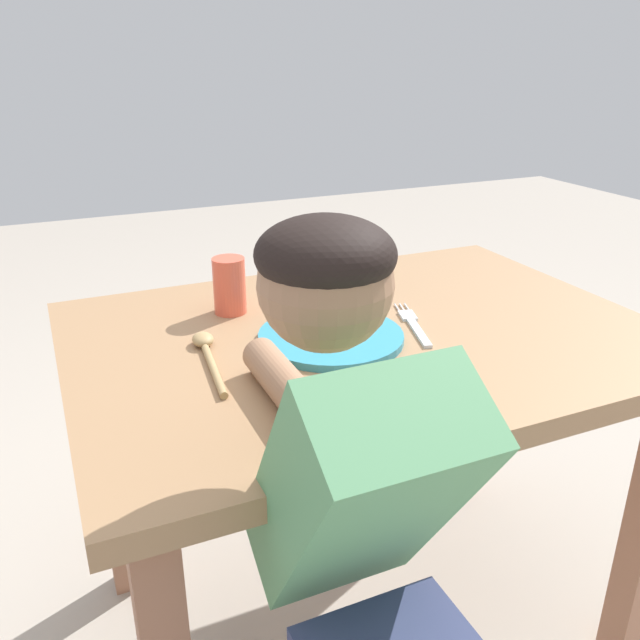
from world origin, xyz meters
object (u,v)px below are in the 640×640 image
fork (413,324)px  drinking_cup (229,286)px  spoon (207,351)px  plate (333,331)px  person (363,610)px

fork → drinking_cup: size_ratio=1.86×
fork → spoon: bearing=102.4°
plate → drinking_cup: 0.23m
fork → person: (-0.31, -0.41, -0.16)m
spoon → person: 0.47m
plate → drinking_cup: bearing=123.5°
drinking_cup → plate: bearing=-56.5°
plate → spoon: 0.22m
plate → person: bearing=-110.3°
spoon → drinking_cup: bearing=-22.3°
person → spoon: bearing=98.1°
plate → fork: (0.16, -0.01, -0.01)m
spoon → person: (0.06, -0.44, -0.16)m
fork → person: size_ratio=0.20×
fork → spoon: size_ratio=0.90×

